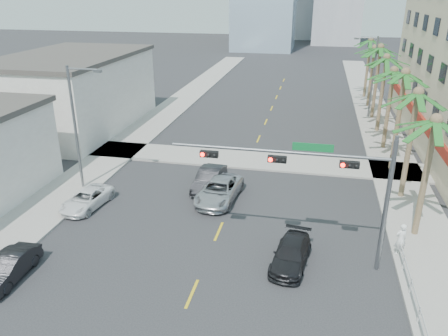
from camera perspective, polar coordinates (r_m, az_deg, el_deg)
name	(u,v)px	position (r m, az deg, el deg)	size (l,w,h in m)	color
sidewalk_right	(400,181)	(35.99, 22.02, -1.61)	(4.00, 120.00, 0.15)	gray
sidewalk_left	(109,158)	(39.24, -14.76, 1.30)	(4.00, 120.00, 0.15)	gray
sidewalk_cross	(249,160)	(37.52, 3.30, 1.05)	(80.00, 4.00, 0.15)	gray
building_left_far	(73,94)	(48.51, -19.11, 9.18)	(11.00, 18.00, 7.20)	beige
traffic_signal_mast	(322,177)	(22.30, 12.74, -1.10)	(11.12, 0.54, 7.20)	slate
palm_tree_0	(436,122)	(26.27, 25.94, 5.45)	(4.80, 4.80, 7.80)	brown
palm_tree_1	(418,94)	(31.11, 24.02, 8.81)	(4.80, 4.80, 8.16)	brown
palm_tree_2	(405,74)	(36.06, 22.60, 11.25)	(4.80, 4.80, 8.52)	brown
palm_tree_3	(394,71)	(41.23, 21.30, 11.68)	(4.80, 4.80, 7.80)	brown
palm_tree_4	(387,58)	(46.26, 20.47, 13.26)	(4.80, 4.80, 8.16)	brown
palm_tree_5	(381,48)	(51.33, 19.79, 14.54)	(4.80, 4.80, 8.52)	brown
palm_tree_6	(375,48)	(56.53, 19.08, 14.54)	(4.80, 4.80, 7.80)	brown
palm_tree_7	(371,41)	(61.63, 18.62, 15.49)	(4.80, 4.80, 8.16)	brown
streetlight_left	(77,123)	(32.25, -18.63, 5.63)	(2.55, 0.25, 9.00)	slate
streetlight_right	(372,73)	(51.64, 18.71, 11.64)	(2.55, 0.25, 9.00)	slate
guardrail	(411,285)	(23.31, 23.23, -13.83)	(0.08, 8.08, 1.00)	silver
car_parked_mid	(9,268)	(25.16, -26.27, -11.58)	(1.38, 3.97, 1.31)	black
car_parked_far	(87,199)	(30.87, -17.48, -3.89)	(1.98, 4.29, 1.19)	white
car_lane_left	(209,179)	(32.12, -1.93, -1.43)	(1.58, 4.54, 1.50)	black
car_lane_center	(219,190)	(30.36, -0.64, -2.94)	(2.44, 5.29, 1.47)	#BBBBC0
car_lane_right	(291,254)	(23.98, 8.74, -11.07)	(1.73, 4.27, 1.24)	black
pedestrian	(401,239)	(25.95, 22.09, -8.61)	(0.69, 0.45, 1.88)	white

